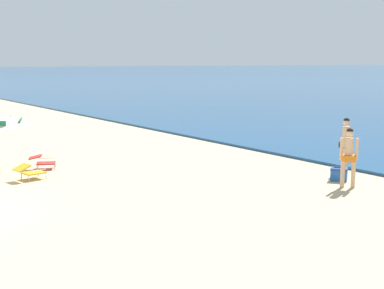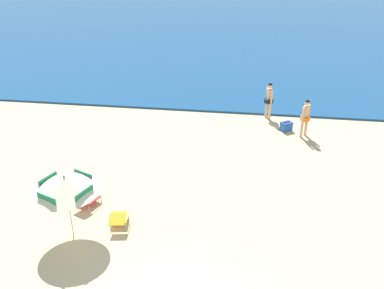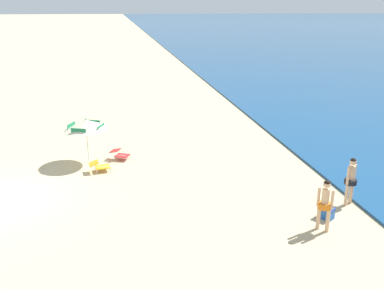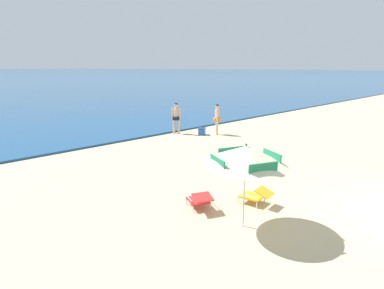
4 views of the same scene
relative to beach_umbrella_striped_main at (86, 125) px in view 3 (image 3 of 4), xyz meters
The scene contains 7 objects.
ground_plane 5.03m from the beach_umbrella_striped_main, 38.94° to the right, with size 800.00×800.00×0.00m, color tan.
beach_umbrella_striped_main is the anchor object (origin of this frame).
lounge_chair_under_umbrella 2.08m from the beach_umbrella_striped_main, 92.67° to the left, with size 0.83×0.99×0.49m.
lounge_chair_beside_umbrella 2.06m from the beach_umbrella_striped_main, 22.74° to the left, with size 0.67×0.95×0.51m.
person_standing_near_shore 10.86m from the beach_umbrella_striped_main, 45.35° to the left, with size 0.42×0.42×1.73m.
person_standing_beside 11.29m from the beach_umbrella_striped_main, 57.32° to the left, with size 0.44×0.48×1.78m.
cooler_box 10.83m from the beach_umbrella_striped_main, 49.91° to the left, with size 0.61×0.57×0.43m.
Camera 3 is at (14.67, 4.48, 6.81)m, focal length 38.54 mm.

